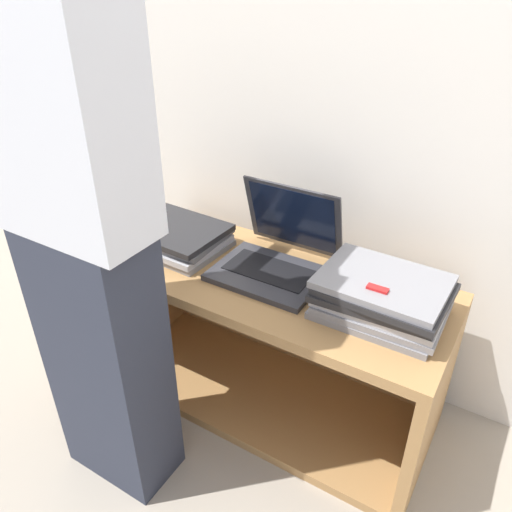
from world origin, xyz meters
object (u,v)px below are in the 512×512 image
object	(u,v)px
laptop_open	(276,255)
person	(80,212)
laptop_stack_left	(174,236)
laptop_stack_right	(382,297)

from	to	relation	value
laptop_open	person	bearing A→B (deg)	-116.08
laptop_stack_left	laptop_stack_right	xyz separation A→B (m)	(0.78, -0.00, 0.02)
laptop_stack_left	laptop_stack_right	world-z (taller)	laptop_stack_right
laptop_stack_left	person	size ratio (longest dim) A/B	0.20
laptop_open	laptop_stack_right	world-z (taller)	laptop_open
laptop_stack_right	person	distance (m)	0.87
laptop_open	person	distance (m)	0.68
laptop_stack_right	person	bearing A→B (deg)	-143.51
laptop_stack_left	person	xyz separation A→B (m)	(0.13, -0.48, 0.33)
laptop_stack_right	laptop_stack_left	bearing A→B (deg)	179.84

